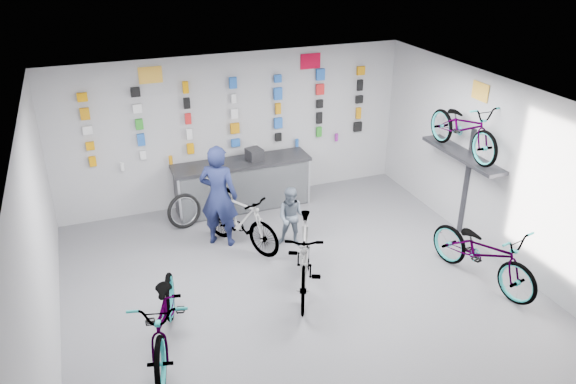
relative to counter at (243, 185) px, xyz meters
name	(u,v)px	position (x,y,z in m)	size (l,w,h in m)	color
floor	(312,310)	(0.00, -3.54, -0.49)	(8.00, 8.00, 0.00)	#55555A
ceiling	(317,115)	(0.00, -3.54, 2.51)	(8.00, 8.00, 0.00)	white
wall_back	(234,130)	(0.00, 0.46, 1.01)	(7.00, 7.00, 0.00)	#B7B7B9
wall_left	(39,272)	(-3.50, -3.54, 1.01)	(8.00, 8.00, 0.00)	#B7B7B9
wall_right	(520,183)	(3.50, -3.54, 1.01)	(8.00, 8.00, 0.00)	#B7B7B9
counter	(243,185)	(0.00, 0.00, 0.00)	(2.70, 0.66, 1.00)	black
merch_wall	(239,115)	(0.09, 0.39, 1.33)	(5.58, 0.08, 1.56)	orange
wall_bracket	(463,159)	(3.33, -2.34, 0.98)	(0.39, 1.90, 2.00)	#333338
sign_left	(150,75)	(-1.50, 0.44, 2.23)	(0.42, 0.02, 0.30)	gold
sign_right	(310,61)	(1.60, 0.44, 2.23)	(0.42, 0.02, 0.30)	#B70525
sign_side	(480,91)	(3.48, -2.34, 2.16)	(0.02, 0.40, 0.30)	gold
bike_left	(165,316)	(-2.14, -3.62, 0.05)	(0.72, 2.05, 1.08)	gray
bike_center	(304,256)	(0.09, -2.99, 0.10)	(0.55, 1.95, 1.17)	gray
bike_right	(483,252)	(2.79, -3.79, 0.04)	(0.70, 2.00, 1.05)	gray
bike_service	(240,220)	(-0.46, -1.43, 0.03)	(0.49, 1.74, 1.04)	gray
bike_wall	(464,127)	(3.25, -2.34, 1.57)	(0.63, 1.80, 0.95)	gray
clerk	(219,196)	(-0.77, -1.18, 0.44)	(0.68, 0.44, 1.85)	#171D44
customer	(292,217)	(0.39, -1.70, 0.06)	(0.54, 0.42, 1.10)	slate
spare_wheel	(184,211)	(-1.25, -0.37, -0.16)	(0.69, 0.35, 0.67)	black
register	(254,154)	(0.27, 0.01, 0.62)	(0.28, 0.30, 0.22)	black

